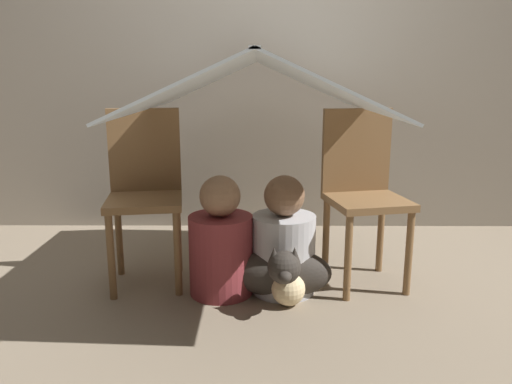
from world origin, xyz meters
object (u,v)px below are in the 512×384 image
Objects in this scene: dog at (282,272)px; person_front at (221,245)px; chair_right at (363,188)px; person_second at (284,244)px; chair_left at (145,188)px.

person_front is at bearing 166.89° from dog.
dog is at bearing -162.19° from chair_right.
person_front is 0.31m from person_second.
chair_left is at bearing 161.12° from dog.
person_second is 0.14m from dog.
person_front is at bearing -176.03° from person_second.
person_front is at bearing -178.69° from chair_right.
chair_left is at bearing 168.09° from chair_right.
chair_left and chair_right have the same top height.
chair_right is 0.50m from person_second.
dog is (-0.42, -0.24, -0.36)m from chair_right.
person_front reaches higher than person_second.
person_front is 1.23× the size of dog.
person_second is at bearing -172.11° from chair_right.
person_second reaches higher than dog.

